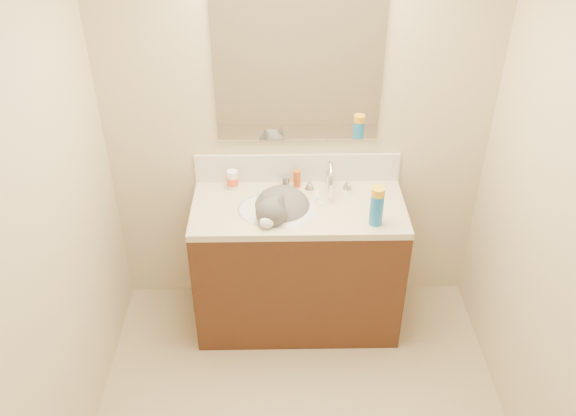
{
  "coord_description": "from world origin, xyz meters",
  "views": [
    {
      "loc": [
        -0.11,
        -1.84,
        2.78
      ],
      "look_at": [
        -0.06,
        0.92,
        0.88
      ],
      "focal_mm": 38.0,
      "sensor_mm": 36.0,
      "label": 1
    }
  ],
  "objects_px": {
    "spray_can": "(377,208)",
    "cat": "(281,210)",
    "amber_bottle": "(297,179)",
    "basin": "(277,219)",
    "faucet": "(329,180)",
    "vanity_cabinet": "(298,268)",
    "silver_jar": "(285,181)",
    "pill_bottle": "(233,179)"
  },
  "relations": [
    {
      "from": "vanity_cabinet",
      "to": "faucet",
      "type": "height_order",
      "value": "faucet"
    },
    {
      "from": "vanity_cabinet",
      "to": "pill_bottle",
      "type": "distance_m",
      "value": 0.66
    },
    {
      "from": "vanity_cabinet",
      "to": "spray_can",
      "type": "relative_size",
      "value": 6.11
    },
    {
      "from": "basin",
      "to": "cat",
      "type": "bearing_deg",
      "value": 32.41
    },
    {
      "from": "faucet",
      "to": "amber_bottle",
      "type": "height_order",
      "value": "faucet"
    },
    {
      "from": "faucet",
      "to": "cat",
      "type": "height_order",
      "value": "faucet"
    },
    {
      "from": "basin",
      "to": "spray_can",
      "type": "relative_size",
      "value": 2.29
    },
    {
      "from": "vanity_cabinet",
      "to": "amber_bottle",
      "type": "distance_m",
      "value": 0.54
    },
    {
      "from": "cat",
      "to": "pill_bottle",
      "type": "xyz_separation_m",
      "value": [
        -0.28,
        0.21,
        0.07
      ]
    },
    {
      "from": "vanity_cabinet",
      "to": "pill_bottle",
      "type": "relative_size",
      "value": 10.7
    },
    {
      "from": "vanity_cabinet",
      "to": "amber_bottle",
      "type": "height_order",
      "value": "amber_bottle"
    },
    {
      "from": "cat",
      "to": "spray_can",
      "type": "xyz_separation_m",
      "value": [
        0.51,
        -0.15,
        0.12
      ]
    },
    {
      "from": "spray_can",
      "to": "cat",
      "type": "bearing_deg",
      "value": 163.03
    },
    {
      "from": "vanity_cabinet",
      "to": "silver_jar",
      "type": "height_order",
      "value": "silver_jar"
    },
    {
      "from": "cat",
      "to": "basin",
      "type": "bearing_deg",
      "value": -126.85
    },
    {
      "from": "basin",
      "to": "faucet",
      "type": "relative_size",
      "value": 1.61
    },
    {
      "from": "silver_jar",
      "to": "spray_can",
      "type": "distance_m",
      "value": 0.62
    },
    {
      "from": "amber_bottle",
      "to": "spray_can",
      "type": "distance_m",
      "value": 0.56
    },
    {
      "from": "basin",
      "to": "silver_jar",
      "type": "xyz_separation_m",
      "value": [
        0.05,
        0.25,
        0.1
      ]
    },
    {
      "from": "cat",
      "to": "silver_jar",
      "type": "height_order",
      "value": "cat"
    },
    {
      "from": "silver_jar",
      "to": "spray_can",
      "type": "xyz_separation_m",
      "value": [
        0.48,
        -0.39,
        0.07
      ]
    },
    {
      "from": "basin",
      "to": "faucet",
      "type": "xyz_separation_m",
      "value": [
        0.3,
        0.17,
        0.16
      ]
    },
    {
      "from": "cat",
      "to": "amber_bottle",
      "type": "distance_m",
      "value": 0.25
    },
    {
      "from": "basin",
      "to": "amber_bottle",
      "type": "bearing_deg",
      "value": 63.63
    },
    {
      "from": "vanity_cabinet",
      "to": "spray_can",
      "type": "bearing_deg",
      "value": -23.08
    },
    {
      "from": "silver_jar",
      "to": "amber_bottle",
      "type": "distance_m",
      "value": 0.07
    },
    {
      "from": "pill_bottle",
      "to": "silver_jar",
      "type": "xyz_separation_m",
      "value": [
        0.3,
        0.02,
        -0.02
      ]
    },
    {
      "from": "faucet",
      "to": "spray_can",
      "type": "xyz_separation_m",
      "value": [
        0.23,
        -0.31,
        0.01
      ]
    },
    {
      "from": "faucet",
      "to": "cat",
      "type": "relative_size",
      "value": 0.57
    },
    {
      "from": "amber_bottle",
      "to": "spray_can",
      "type": "relative_size",
      "value": 0.54
    },
    {
      "from": "vanity_cabinet",
      "to": "cat",
      "type": "bearing_deg",
      "value": -169.83
    },
    {
      "from": "faucet",
      "to": "cat",
      "type": "distance_m",
      "value": 0.34
    },
    {
      "from": "pill_bottle",
      "to": "silver_jar",
      "type": "bearing_deg",
      "value": 4.16
    },
    {
      "from": "pill_bottle",
      "to": "spray_can",
      "type": "distance_m",
      "value": 0.87
    },
    {
      "from": "faucet",
      "to": "silver_jar",
      "type": "xyz_separation_m",
      "value": [
        -0.25,
        0.08,
        -0.05
      ]
    },
    {
      "from": "basin",
      "to": "amber_bottle",
      "type": "distance_m",
      "value": 0.29
    },
    {
      "from": "vanity_cabinet",
      "to": "cat",
      "type": "distance_m",
      "value": 0.44
    },
    {
      "from": "cat",
      "to": "spray_can",
      "type": "distance_m",
      "value": 0.54
    },
    {
      "from": "faucet",
      "to": "amber_bottle",
      "type": "distance_m",
      "value": 0.2
    },
    {
      "from": "vanity_cabinet",
      "to": "cat",
      "type": "xyz_separation_m",
      "value": [
        -0.1,
        -0.02,
        0.43
      ]
    },
    {
      "from": "pill_bottle",
      "to": "silver_jar",
      "type": "height_order",
      "value": "pill_bottle"
    },
    {
      "from": "basin",
      "to": "pill_bottle",
      "type": "height_order",
      "value": "pill_bottle"
    }
  ]
}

